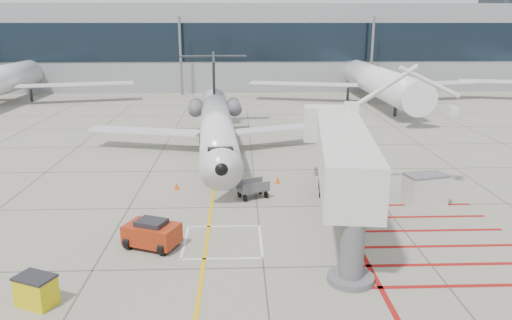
{
  "coord_description": "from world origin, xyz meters",
  "views": [
    {
      "loc": [
        -1.12,
        -25.24,
        11.19
      ],
      "look_at": [
        0.0,
        6.0,
        2.5
      ],
      "focal_mm": 35.0,
      "sensor_mm": 36.0,
      "label": 1
    }
  ],
  "objects_px": {
    "regional_jet": "(217,114)",
    "spill_bin": "(36,290)",
    "jet_bridge": "(344,166)",
    "pushback_tug": "(152,233)"
  },
  "relations": [
    {
      "from": "regional_jet",
      "to": "pushback_tug",
      "type": "distance_m",
      "value": 17.06
    },
    {
      "from": "regional_jet",
      "to": "pushback_tug",
      "type": "bearing_deg",
      "value": -102.96
    },
    {
      "from": "regional_jet",
      "to": "spill_bin",
      "type": "bearing_deg",
      "value": -110.24
    },
    {
      "from": "regional_jet",
      "to": "jet_bridge",
      "type": "distance_m",
      "value": 16.15
    },
    {
      "from": "regional_jet",
      "to": "spill_bin",
      "type": "distance_m",
      "value": 23.05
    },
    {
      "from": "jet_bridge",
      "to": "regional_jet",
      "type": "bearing_deg",
      "value": 124.98
    },
    {
      "from": "spill_bin",
      "to": "pushback_tug",
      "type": "bearing_deg",
      "value": 78.51
    },
    {
      "from": "jet_bridge",
      "to": "pushback_tug",
      "type": "height_order",
      "value": "jet_bridge"
    },
    {
      "from": "pushback_tug",
      "to": "spill_bin",
      "type": "distance_m",
      "value": 6.55
    },
    {
      "from": "jet_bridge",
      "to": "pushback_tug",
      "type": "bearing_deg",
      "value": -160.32
    }
  ]
}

